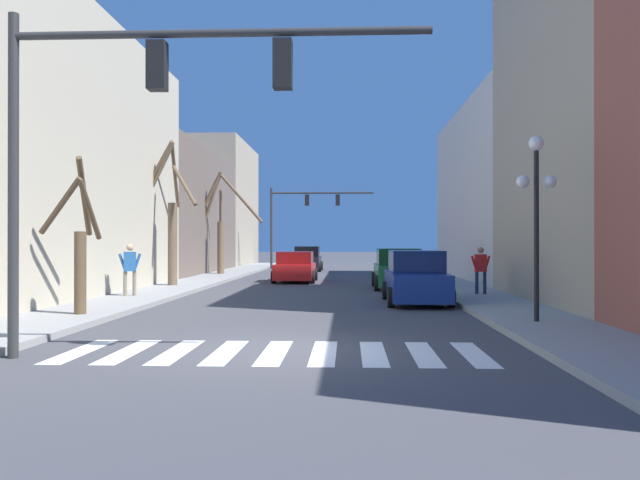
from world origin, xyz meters
TOP-DOWN VIEW (x-y plane):
  - ground_plane at (0.00, 0.00)m, footprint 240.00×240.00m
  - sidewalk_right at (5.97, 0.00)m, footprint 2.47×90.00m
  - building_row_left at (-10.21, 18.67)m, footprint 6.00×53.57m
  - building_row_right at (10.21, 11.82)m, footprint 6.00×35.57m
  - crosswalk_stripes at (-0.00, -0.28)m, footprint 7.65×2.60m
  - traffic_signal_near at (-2.31, -1.01)m, footprint 7.34×0.28m
  - traffic_signal_far at (-2.14, 35.63)m, footprint 7.87×0.28m
  - street_lamp_right_corner at (5.79, 3.33)m, footprint 0.95×0.36m
  - car_driving_toward_lane at (-1.34, 20.01)m, footprint 2.13×4.15m
  - car_parked_left_mid at (3.59, 9.12)m, footprint 2.05×4.56m
  - car_parked_right_mid at (3.52, 15.70)m, footprint 2.18×4.40m
  - car_parked_left_far at (-1.51, 32.15)m, footprint 2.06×4.22m
  - pedestrian_waiting_at_curb at (-6.29, 9.86)m, footprint 0.76×0.37m
  - pedestrian_on_left_sidewalk at (6.13, 11.12)m, footprint 0.73×0.26m
  - street_tree_left_far at (-6.52, 15.41)m, footprint 3.33×3.43m
  - street_tree_right_mid at (-5.76, 4.59)m, footprint 1.45×1.88m
  - street_tree_left_near at (-6.30, 25.30)m, footprint 4.21×1.53m

SIDE VIEW (x-z plane):
  - ground_plane at x=0.00m, z-range 0.00..0.00m
  - crosswalk_stripes at x=0.00m, z-range 0.00..0.01m
  - sidewalk_right at x=5.97m, z-range 0.00..0.15m
  - car_driving_toward_lane at x=-1.34m, z-range -0.04..1.49m
  - car_parked_left_far at x=-1.51m, z-range -0.06..1.67m
  - car_parked_left_mid at x=3.59m, z-range -0.06..1.68m
  - car_parked_right_mid at x=3.52m, z-range -0.06..1.68m
  - pedestrian_on_left_sidewalk at x=6.13m, z-range 0.30..2.00m
  - pedestrian_waiting_at_curb at x=-6.29m, z-range 0.32..2.13m
  - street_tree_right_mid at x=-5.76m, z-range -0.04..4.10m
  - street_tree_left_near at x=-6.30m, z-range 0.01..6.12m
  - street_tree_left_far at x=-6.52m, z-range -0.05..6.31m
  - street_lamp_right_corner at x=5.79m, z-range 1.06..5.44m
  - traffic_signal_near at x=-2.31m, z-range 1.39..7.40m
  - traffic_signal_far at x=-2.14m, z-range 1.45..7.63m
  - building_row_right at x=10.21m, z-range -1.35..11.70m
  - building_row_left at x=-10.21m, z-range -1.34..12.27m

